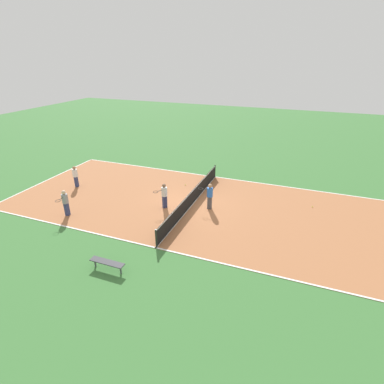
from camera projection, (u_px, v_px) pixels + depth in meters
The scene contains 10 objects.
ground_plane at pixel (192, 205), 19.39m from camera, with size 80.00×80.00×0.00m, color #3D7538.
court_surface at pixel (192, 204), 19.38m from camera, with size 10.32×23.94×0.02m.
tennis_net at pixel (192, 197), 19.16m from camera, with size 10.12×0.10×1.01m.
bench at pixel (107, 263), 13.38m from camera, with size 0.36×1.66×0.45m.
player_far_white at pixel (164, 194), 18.59m from camera, with size 0.96×0.80×1.63m.
player_near_blue at pixel (210, 195), 18.45m from camera, with size 0.37×0.94×1.68m.
player_baseline_gray at pixel (65, 201), 17.70m from camera, with size 0.97×0.44×1.63m.
player_near_white at pixel (75, 175), 21.58m from camera, with size 0.46×0.46×1.58m.
tennis_ball_near_net at pixel (185, 185), 22.14m from camera, with size 0.07×0.07×0.07m, color #CCE033.
tennis_ball_far_baseline at pixel (312, 207), 19.00m from camera, with size 0.07×0.07×0.07m, color #CCE033.
Camera 1 is at (16.10, 6.16, 8.90)m, focal length 28.00 mm.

